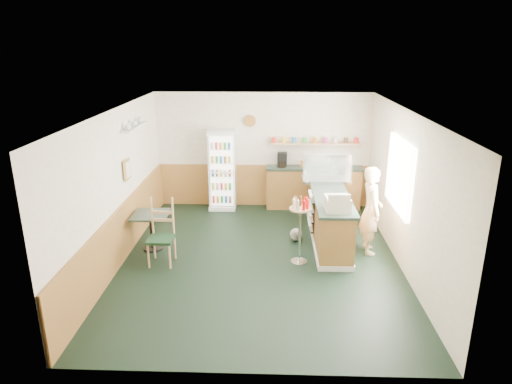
{
  "coord_description": "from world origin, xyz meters",
  "views": [
    {
      "loc": [
        0.21,
        -7.5,
        3.79
      ],
      "look_at": [
        -0.08,
        0.6,
        1.11
      ],
      "focal_mm": 32.0,
      "sensor_mm": 36.0,
      "label": 1
    }
  ],
  "objects_px": {
    "cash_register": "(337,204)",
    "cafe_chair": "(162,229)",
    "condiment_stand": "(300,221)",
    "cafe_table": "(151,224)",
    "drinks_fridge": "(222,170)",
    "shopkeeper": "(371,210)",
    "display_case": "(327,168)"
  },
  "relations": [
    {
      "from": "cash_register",
      "to": "cafe_chair",
      "type": "height_order",
      "value": "cash_register"
    },
    {
      "from": "condiment_stand",
      "to": "cafe_table",
      "type": "height_order",
      "value": "condiment_stand"
    },
    {
      "from": "display_case",
      "to": "cafe_table",
      "type": "bearing_deg",
      "value": -159.55
    },
    {
      "from": "cash_register",
      "to": "cafe_chair",
      "type": "xyz_separation_m",
      "value": [
        -3.08,
        -0.04,
        -0.51
      ]
    },
    {
      "from": "condiment_stand",
      "to": "cafe_chair",
      "type": "bearing_deg",
      "value": -178.99
    },
    {
      "from": "drinks_fridge",
      "to": "cafe_table",
      "type": "xyz_separation_m",
      "value": [
        -1.1,
        -2.35,
        -0.43
      ]
    },
    {
      "from": "drinks_fridge",
      "to": "cafe_table",
      "type": "distance_m",
      "value": 2.63
    },
    {
      "from": "display_case",
      "to": "shopkeeper",
      "type": "bearing_deg",
      "value": -60.19
    },
    {
      "from": "display_case",
      "to": "shopkeeper",
      "type": "xyz_separation_m",
      "value": [
        0.7,
        -1.22,
        -0.46
      ]
    },
    {
      "from": "shopkeeper",
      "to": "condiment_stand",
      "type": "xyz_separation_m",
      "value": [
        -1.33,
        -0.49,
        -0.03
      ]
    },
    {
      "from": "cafe_table",
      "to": "cash_register",
      "type": "bearing_deg",
      "value": -7.54
    },
    {
      "from": "condiment_stand",
      "to": "cafe_chair",
      "type": "height_order",
      "value": "condiment_stand"
    },
    {
      "from": "drinks_fridge",
      "to": "shopkeeper",
      "type": "bearing_deg",
      "value": -37.54
    },
    {
      "from": "display_case",
      "to": "cafe_table",
      "type": "distance_m",
      "value": 3.71
    },
    {
      "from": "drinks_fridge",
      "to": "condiment_stand",
      "type": "distance_m",
      "value": 3.26
    },
    {
      "from": "cash_register",
      "to": "cafe_chair",
      "type": "distance_m",
      "value": 3.12
    },
    {
      "from": "drinks_fridge",
      "to": "condiment_stand",
      "type": "xyz_separation_m",
      "value": [
        1.66,
        -2.8,
        -0.14
      ]
    },
    {
      "from": "shopkeeper",
      "to": "cafe_table",
      "type": "height_order",
      "value": "shopkeeper"
    },
    {
      "from": "condiment_stand",
      "to": "cafe_table",
      "type": "relative_size",
      "value": 1.68
    },
    {
      "from": "display_case",
      "to": "cafe_chair",
      "type": "relative_size",
      "value": 0.83
    },
    {
      "from": "shopkeeper",
      "to": "condiment_stand",
      "type": "bearing_deg",
      "value": 107.87
    },
    {
      "from": "drinks_fridge",
      "to": "cafe_table",
      "type": "height_order",
      "value": "drinks_fridge"
    },
    {
      "from": "cash_register",
      "to": "condiment_stand",
      "type": "xyz_separation_m",
      "value": [
        -0.63,
        0.0,
        -0.33
      ]
    },
    {
      "from": "cash_register",
      "to": "drinks_fridge",
      "type": "bearing_deg",
      "value": 126.17
    },
    {
      "from": "cash_register",
      "to": "cafe_table",
      "type": "bearing_deg",
      "value": 169.27
    },
    {
      "from": "drinks_fridge",
      "to": "shopkeeper",
      "type": "relative_size",
      "value": 1.13
    },
    {
      "from": "condiment_stand",
      "to": "drinks_fridge",
      "type": "bearing_deg",
      "value": 120.76
    },
    {
      "from": "cafe_table",
      "to": "cafe_chair",
      "type": "relative_size",
      "value": 0.61
    },
    {
      "from": "cafe_chair",
      "to": "cafe_table",
      "type": "bearing_deg",
      "value": 124.56
    },
    {
      "from": "shopkeeper",
      "to": "cafe_chair",
      "type": "xyz_separation_m",
      "value": [
        -3.78,
        -0.54,
        -0.21
      ]
    },
    {
      "from": "cash_register",
      "to": "cafe_table",
      "type": "height_order",
      "value": "cash_register"
    },
    {
      "from": "drinks_fridge",
      "to": "display_case",
      "type": "relative_size",
      "value": 1.9
    }
  ]
}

